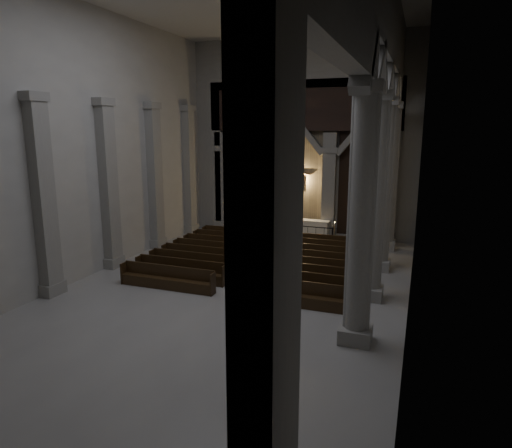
{
  "coord_description": "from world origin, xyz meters",
  "views": [
    {
      "loc": [
        7.14,
        -16.26,
        6.74
      ],
      "look_at": [
        0.12,
        3.0,
        2.35
      ],
      "focal_mm": 32.0,
      "sensor_mm": 36.0,
      "label": 1
    }
  ],
  "objects_px": {
    "altar": "(315,227)",
    "altar_rail": "(292,230)",
    "candle_stand_right": "(334,240)",
    "pews": "(258,262)",
    "worshipper": "(296,240)",
    "candle_stand_left": "(241,230)"
  },
  "relations": [
    {
      "from": "altar",
      "to": "altar_rail",
      "type": "height_order",
      "value": "altar"
    },
    {
      "from": "candle_stand_right",
      "to": "altar_rail",
      "type": "bearing_deg",
      "value": 170.23
    },
    {
      "from": "pews",
      "to": "worshipper",
      "type": "xyz_separation_m",
      "value": [
        0.94,
        3.52,
        0.36
      ]
    },
    {
      "from": "pews",
      "to": "worshipper",
      "type": "height_order",
      "value": "worshipper"
    },
    {
      "from": "candle_stand_left",
      "to": "altar_rail",
      "type": "bearing_deg",
      "value": 0.62
    },
    {
      "from": "altar_rail",
      "to": "pews",
      "type": "height_order",
      "value": "altar_rail"
    },
    {
      "from": "candle_stand_left",
      "to": "pews",
      "type": "xyz_separation_m",
      "value": [
        3.29,
        -5.88,
        -0.07
      ]
    },
    {
      "from": "candle_stand_right",
      "to": "worshipper",
      "type": "height_order",
      "value": "candle_stand_right"
    },
    {
      "from": "altar",
      "to": "pews",
      "type": "bearing_deg",
      "value": -98.81
    },
    {
      "from": "pews",
      "to": "candle_stand_right",
      "type": "bearing_deg",
      "value": 64.15
    },
    {
      "from": "altar",
      "to": "candle_stand_left",
      "type": "relative_size",
      "value": 1.26
    },
    {
      "from": "altar_rail",
      "to": "worshipper",
      "type": "distance_m",
      "value": 2.58
    },
    {
      "from": "pews",
      "to": "candle_stand_left",
      "type": "bearing_deg",
      "value": 119.19
    },
    {
      "from": "altar",
      "to": "altar_rail",
      "type": "bearing_deg",
      "value": -130.06
    },
    {
      "from": "altar",
      "to": "candle_stand_right",
      "type": "relative_size",
      "value": 1.26
    },
    {
      "from": "candle_stand_left",
      "to": "worshipper",
      "type": "height_order",
      "value": "candle_stand_left"
    },
    {
      "from": "altar_rail",
      "to": "worshipper",
      "type": "bearing_deg",
      "value": -68.71
    },
    {
      "from": "altar_rail",
      "to": "candle_stand_left",
      "type": "distance_m",
      "value": 3.3
    },
    {
      "from": "pews",
      "to": "worshipper",
      "type": "relative_size",
      "value": 7.2
    },
    {
      "from": "altar",
      "to": "candle_stand_left",
      "type": "xyz_separation_m",
      "value": [
        -4.41,
        -1.37,
        -0.22
      ]
    },
    {
      "from": "candle_stand_left",
      "to": "altar",
      "type": "bearing_deg",
      "value": 17.28
    },
    {
      "from": "worshipper",
      "to": "altar_rail",
      "type": "bearing_deg",
      "value": 125.47
    }
  ]
}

